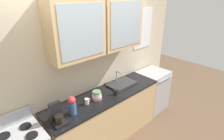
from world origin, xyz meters
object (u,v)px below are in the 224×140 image
at_px(cup_near_sink, 116,92).
at_px(bowl_stack, 97,95).
at_px(sink_faucet, 121,83).
at_px(vase, 72,105).
at_px(dishwasher, 152,91).
at_px(cup_near_bowls, 87,101).
at_px(coffee_maker, 57,116).

bearing_deg(cup_near_sink, bowl_stack, 160.44).
xyz_separation_m(sink_faucet, vase, (-1.13, -0.15, 0.12)).
height_order(sink_faucet, dishwasher, sink_faucet).
height_order(vase, dishwasher, vase).
distance_m(cup_near_sink, cup_near_bowls, 0.52).
bearing_deg(sink_faucet, cup_near_sink, -150.58).
relative_size(bowl_stack, cup_near_sink, 1.49).
bearing_deg(bowl_stack, cup_near_sink, -19.56).
height_order(cup_near_bowls, dishwasher, cup_near_bowls).
bearing_deg(coffee_maker, sink_faucet, 7.16).
distance_m(vase, cup_near_sink, 0.81).
relative_size(sink_faucet, cup_near_bowls, 5.13).
height_order(vase, cup_near_sink, vase).
relative_size(vase, coffee_maker, 0.97).
bearing_deg(coffee_maker, dishwasher, 2.34).
relative_size(cup_near_bowls, dishwasher, 0.11).
bearing_deg(vase, cup_near_bowls, 12.53).
bearing_deg(cup_near_bowls, dishwasher, 0.11).
relative_size(sink_faucet, cup_near_sink, 4.77).
bearing_deg(cup_near_sink, coffee_maker, 179.39).
xyz_separation_m(sink_faucet, cup_near_bowls, (-0.84, -0.08, 0.03)).
bearing_deg(cup_near_sink, dishwasher, 4.81).
bearing_deg(coffee_maker, bowl_stack, 7.94).
distance_m(sink_faucet, coffee_maker, 1.38).
bearing_deg(vase, dishwasher, 1.90).
bearing_deg(cup_near_bowls, sink_faucet, 5.56).
relative_size(vase, cup_near_bowls, 2.76).
relative_size(vase, cup_near_sink, 2.57).
bearing_deg(vase, cup_near_sink, -2.62).
bearing_deg(dishwasher, vase, -178.10).
bearing_deg(dishwasher, cup_near_sink, -175.19).
distance_m(sink_faucet, cup_near_bowls, 0.84).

